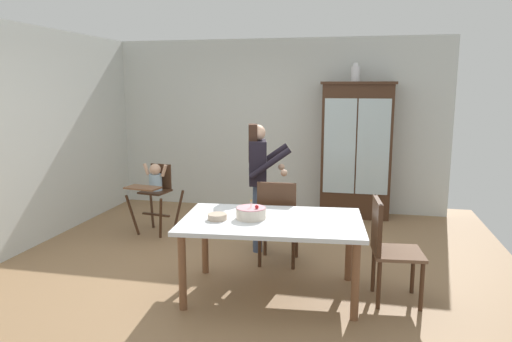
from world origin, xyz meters
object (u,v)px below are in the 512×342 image
Objects in this scene: dining_table at (272,228)px; high_chair_with_toddler at (155,186)px; serving_bowl at (217,217)px; dining_chair_right_end at (387,243)px; dining_chair_far_side at (278,217)px; adult_person at (258,171)px; ceramic_vase at (355,73)px; birthday_cake at (251,213)px; china_cabinet at (356,150)px.

high_chair_with_toddler is at bearing 140.37° from dining_table.
dining_chair_right_end is (1.55, 0.21, -0.21)m from serving_bowl.
high_chair_with_toddler reaches higher than dining_table.
adult_person is at bearing -57.36° from dining_chair_far_side.
ceramic_vase is at bearing 39.00° from high_chair_with_toddler.
dining_table is at bearing 89.07° from dining_chair_right_end.
dining_chair_right_end is at bearing 4.82° from dining_table.
serving_bowl is at bearing 91.88° from dining_chair_right_end.
ceramic_vase is 0.28× the size of dining_chair_right_end.
dining_chair_right_end reaches higher than dining_table.
dining_chair_right_end is (0.37, -2.90, -1.60)m from ceramic_vase.
birthday_cake is at bearing -175.22° from dining_table.
adult_person reaches higher than serving_bowl.
ceramic_vase is 3.41m from dining_table.
ceramic_vase is at bearing -110.37° from dining_chair_far_side.
china_cabinet reaches higher than birthday_cake.
birthday_cake reaches higher than dining_table.
dining_chair_right_end is at bearing 4.81° from birthday_cake.
birthday_cake is 1.28m from dining_chair_right_end.
serving_bowl is (-1.18, -3.11, -1.38)m from ceramic_vase.
adult_person is 1.24m from birthday_cake.
high_chair_with_toddler is 5.28× the size of serving_bowl.
adult_person is 8.50× the size of serving_bowl.
china_cabinet is 1.13m from ceramic_vase.
china_cabinet reaches higher than dining_chair_far_side.
adult_person is 1.33m from serving_bowl.
dining_table is 0.52m from serving_bowl.
high_chair_with_toddler is 2.44m from dining_table.
adult_person is at bearing 85.24° from serving_bowl.
dining_chair_right_end is at bearing 148.39° from dining_chair_far_side.
dining_table is at bearing 4.78° from birthday_cake.
serving_bowl is at bearing 161.76° from adult_person.
dining_chair_far_side is at bearing 63.27° from serving_bowl.
high_chair_with_toddler is 0.62× the size of adult_person.
high_chair_with_toddler is 0.99× the size of dining_chair_right_end.
dining_chair_far_side is 1.29m from dining_chair_right_end.
dining_table is 1.84× the size of dining_chair_far_side.
birthday_cake is 0.29× the size of dining_chair_right_end.
adult_person is (-1.07, -1.79, -1.18)m from ceramic_vase.
dining_chair_right_end is at bearing -83.77° from china_cabinet.
ceramic_vase is 3.41m from birthday_cake.
high_chair_with_toddler is 0.99× the size of dining_chair_far_side.
dining_table is 0.74m from dining_chair_far_side.
dining_chair_far_side reaches higher than birthday_cake.
dining_table is at bearing 93.47° from dining_chair_far_side.
adult_person is at bearing 46.77° from dining_chair_right_end.
ceramic_vase reaches higher than dining_table.
dining_chair_right_end is at bearing 7.63° from serving_bowl.
adult_person is 0.87× the size of dining_table.
birthday_cake reaches higher than serving_bowl.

